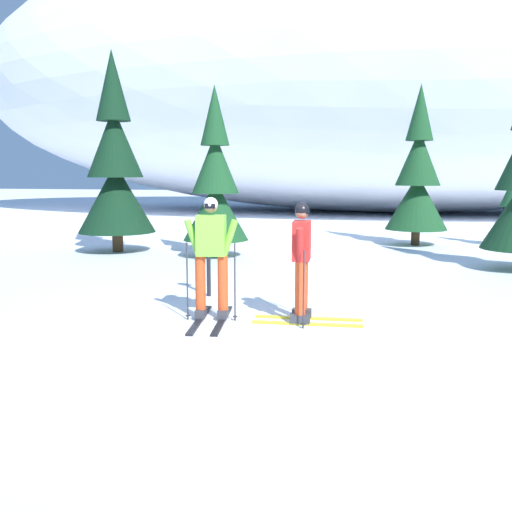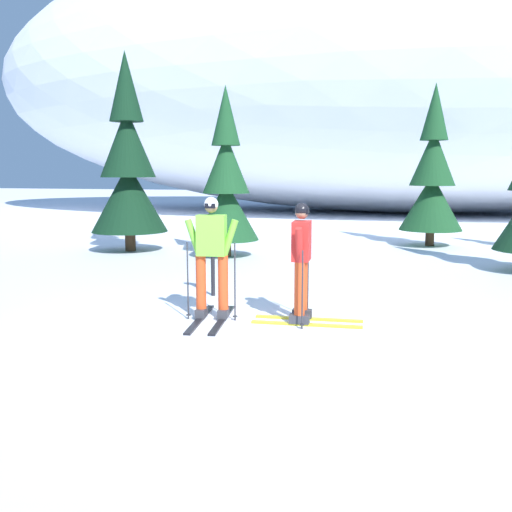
{
  "view_description": "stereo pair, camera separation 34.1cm",
  "coord_description": "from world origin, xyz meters",
  "px_view_note": "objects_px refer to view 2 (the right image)",
  "views": [
    {
      "loc": [
        1.97,
        -7.32,
        2.14
      ],
      "look_at": [
        0.12,
        0.61,
        0.95
      ],
      "focal_mm": 40.3,
      "sensor_mm": 36.0,
      "label": 1
    },
    {
      "loc": [
        2.3,
        -7.24,
        2.14
      ],
      "look_at": [
        0.12,
        0.61,
        0.95
      ],
      "focal_mm": 40.3,
      "sensor_mm": 36.0,
      "label": 2
    }
  ],
  "objects_px": {
    "trail_marker_post": "(213,254)",
    "pine_tree_center_left": "(432,179)",
    "pine_tree_far_left": "(128,169)",
    "pine_tree_left": "(226,186)",
    "skier_red_jacket": "(302,260)",
    "skier_lime_jacket": "(212,256)"
  },
  "relations": [
    {
      "from": "trail_marker_post",
      "to": "pine_tree_center_left",
      "type": "bearing_deg",
      "value": 65.09
    },
    {
      "from": "pine_tree_far_left",
      "to": "pine_tree_left",
      "type": "distance_m",
      "value": 2.92
    },
    {
      "from": "skier_red_jacket",
      "to": "pine_tree_center_left",
      "type": "distance_m",
      "value": 9.82
    },
    {
      "from": "pine_tree_far_left",
      "to": "skier_lime_jacket",
      "type": "bearing_deg",
      "value": -53.76
    },
    {
      "from": "skier_red_jacket",
      "to": "pine_tree_center_left",
      "type": "xyz_separation_m",
      "value": [
        1.97,
        9.57,
        1.05
      ]
    },
    {
      "from": "pine_tree_far_left",
      "to": "pine_tree_left",
      "type": "xyz_separation_m",
      "value": [
        2.88,
        -0.28,
        -0.43
      ]
    },
    {
      "from": "pine_tree_left",
      "to": "pine_tree_center_left",
      "type": "bearing_deg",
      "value": 35.4
    },
    {
      "from": "skier_red_jacket",
      "to": "pine_tree_left",
      "type": "bearing_deg",
      "value": 117.55
    },
    {
      "from": "trail_marker_post",
      "to": "skier_red_jacket",
      "type": "bearing_deg",
      "value": -36.82
    },
    {
      "from": "pine_tree_far_left",
      "to": "pine_tree_center_left",
      "type": "height_order",
      "value": "pine_tree_far_left"
    },
    {
      "from": "pine_tree_far_left",
      "to": "trail_marker_post",
      "type": "height_order",
      "value": "pine_tree_far_left"
    },
    {
      "from": "skier_lime_jacket",
      "to": "trail_marker_post",
      "type": "xyz_separation_m",
      "value": [
        -0.53,
        1.53,
        -0.21
      ]
    },
    {
      "from": "skier_lime_jacket",
      "to": "skier_red_jacket",
      "type": "xyz_separation_m",
      "value": [
        1.3,
        0.15,
        -0.04
      ]
    },
    {
      "from": "skier_lime_jacket",
      "to": "trail_marker_post",
      "type": "height_order",
      "value": "skier_lime_jacket"
    },
    {
      "from": "pine_tree_center_left",
      "to": "pine_tree_left",
      "type": "bearing_deg",
      "value": -144.6
    },
    {
      "from": "skier_red_jacket",
      "to": "pine_tree_far_left",
      "type": "height_order",
      "value": "pine_tree_far_left"
    },
    {
      "from": "pine_tree_far_left",
      "to": "trail_marker_post",
      "type": "bearing_deg",
      "value": -49.52
    },
    {
      "from": "skier_lime_jacket",
      "to": "pine_tree_far_left",
      "type": "distance_m",
      "value": 8.02
    },
    {
      "from": "pine_tree_center_left",
      "to": "trail_marker_post",
      "type": "xyz_separation_m",
      "value": [
        -3.8,
        -8.19,
        -1.22
      ]
    },
    {
      "from": "skier_lime_jacket",
      "to": "trail_marker_post",
      "type": "bearing_deg",
      "value": 109.26
    },
    {
      "from": "skier_lime_jacket",
      "to": "skier_red_jacket",
      "type": "relative_size",
      "value": 1.04
    },
    {
      "from": "skier_red_jacket",
      "to": "pine_tree_left",
      "type": "xyz_separation_m",
      "value": [
        -3.11,
        5.96,
        0.89
      ]
    }
  ]
}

